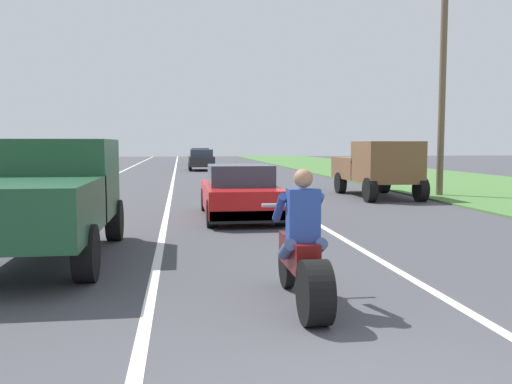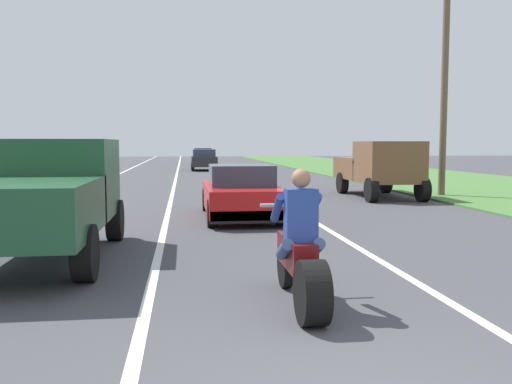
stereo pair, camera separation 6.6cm
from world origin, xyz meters
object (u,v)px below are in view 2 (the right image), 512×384
motorcycle_with_rider (301,258)px  distant_car_further_ahead (203,156)px  sports_car_red (241,193)px  pickup_truck_right_shoulder_brown (379,166)px  pickup_truck_left_lane_dark_green (46,192)px  distant_car_far_ahead (204,160)px

motorcycle_with_rider → distant_car_further_ahead: bearing=89.5°
sports_car_red → pickup_truck_right_shoulder_brown: bearing=42.0°
sports_car_red → pickup_truck_right_shoulder_brown: size_ratio=0.90×
motorcycle_with_rider → pickup_truck_left_lane_dark_green: 4.82m
motorcycle_with_rider → distant_car_far_ahead: 33.64m
motorcycle_with_rider → distant_car_far_ahead: bearing=89.8°
distant_car_further_ahead → pickup_truck_right_shoulder_brown: bearing=-80.8°
distant_car_further_ahead → pickup_truck_left_lane_dark_green: bearing=-95.4°
sports_car_red → distant_car_further_ahead: (0.28, 36.98, 0.14)m
motorcycle_with_rider → pickup_truck_left_lane_dark_green: size_ratio=0.46×
sports_car_red → distant_car_far_ahead: 25.73m
sports_car_red → distant_car_far_ahead: size_ratio=1.08×
sports_car_red → pickup_truck_right_shoulder_brown: 7.36m
motorcycle_with_rider → pickup_truck_left_lane_dark_green: (-3.55, 3.22, 0.51)m
motorcycle_with_rider → distant_car_far_ahead: (0.10, 33.64, 0.18)m
sports_car_red → motorcycle_with_rider: bearing=-90.9°
motorcycle_with_rider → pickup_truck_right_shoulder_brown: 13.99m
distant_car_far_ahead → pickup_truck_left_lane_dark_green: bearing=-96.8°
sports_car_red → pickup_truck_right_shoulder_brown: (5.46, 4.91, 0.48)m
motorcycle_with_rider → pickup_truck_left_lane_dark_green: pickup_truck_left_lane_dark_green is taller
pickup_truck_left_lane_dark_green → motorcycle_with_rider: bearing=-42.2°
pickup_truck_left_lane_dark_green → pickup_truck_right_shoulder_brown: size_ratio=1.00×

